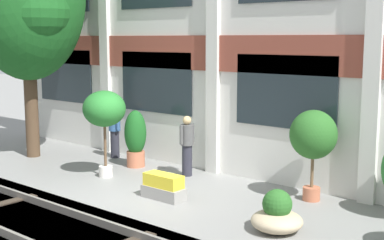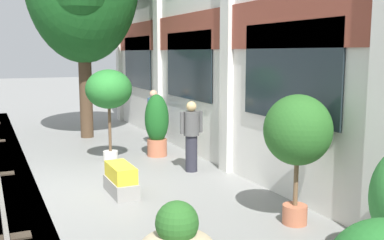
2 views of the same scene
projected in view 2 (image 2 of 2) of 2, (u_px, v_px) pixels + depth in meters
The scene contains 8 objects.
ground_plane at pixel (91, 187), 8.66m from camera, with size 80.00×80.00×0.00m, color gray.
potted_plant_low_pan at pixel (298, 133), 6.63m from camera, with size 1.01×1.01×1.98m.
potted_plant_square_trough at pixel (121, 180), 8.23m from camera, with size 1.01×0.42×0.55m.
potted_plant_tall_urn at pixel (109, 91), 10.37m from camera, with size 1.07×1.07×2.20m.
potted_plant_wide_bowl at pixel (177, 240), 5.53m from camera, with size 0.95×0.95×0.79m.
potted_plant_glazed_jar at pixel (157, 124), 11.20m from camera, with size 0.60×0.60×1.56m.
resident_by_doorway at pixel (154, 116), 12.50m from camera, with size 0.51×0.34×1.55m.
resident_watching_tracks at pixel (191, 134), 9.72m from camera, with size 0.34×0.53×1.54m.
Camera 2 is at (8.41, -1.77, 2.58)m, focal length 42.00 mm.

